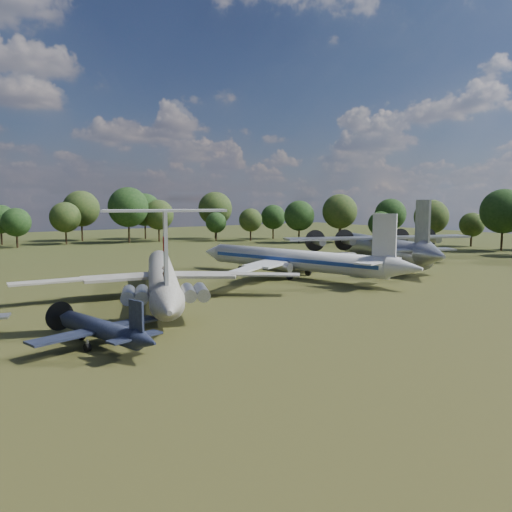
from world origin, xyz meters
TOP-DOWN VIEW (x-y plane):
  - ground at (0.00, 0.00)m, footprint 300.00×300.00m
  - il62_airliner at (-3.66, 3.15)m, footprint 50.09×55.98m
  - tu104_jet at (21.19, 8.08)m, footprint 44.66×52.05m
  - an12_transport at (43.29, 9.59)m, footprint 48.70×51.21m
  - small_prop_west at (-16.12, -12.65)m, footprint 15.42×18.49m
  - person_on_il62 at (-8.39, -8.58)m, footprint 0.73×0.60m

SIDE VIEW (x-z plane):
  - ground at x=0.00m, z-range 0.00..0.00m
  - small_prop_west at x=-16.12m, z-range 0.00..2.35m
  - tu104_jet at x=21.19m, z-range 0.00..4.43m
  - il62_airliner at x=-3.66m, z-range 0.00..4.52m
  - an12_transport at x=43.29m, z-range 0.00..5.38m
  - person_on_il62 at x=-8.39m, z-range 4.52..6.23m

